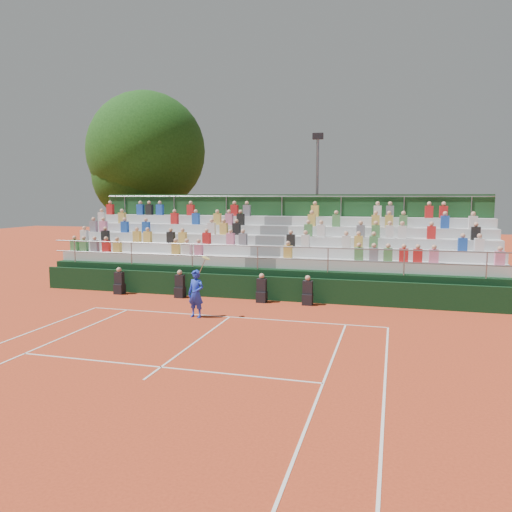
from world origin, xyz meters
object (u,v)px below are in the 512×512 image
(tennis_player, at_px, (196,294))
(tree_east, at_px, (146,152))
(floodlight_mast, at_px, (317,191))
(tree_west, at_px, (140,176))

(tennis_player, xyz_separation_m, tree_east, (-8.67, 13.05, 6.27))
(tree_east, xyz_separation_m, floodlight_mast, (11.04, -0.43, -2.53))
(floodlight_mast, bearing_deg, tree_west, 178.63)
(tennis_player, distance_m, tree_east, 16.87)
(tennis_player, relative_size, tree_west, 0.26)
(tree_east, distance_m, floodlight_mast, 11.33)
(tree_west, height_order, tree_east, tree_east)
(tennis_player, height_order, tree_west, tree_west)
(tree_east, bearing_deg, tree_west, -160.40)
(tennis_player, xyz_separation_m, floodlight_mast, (2.37, 12.61, 3.75))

